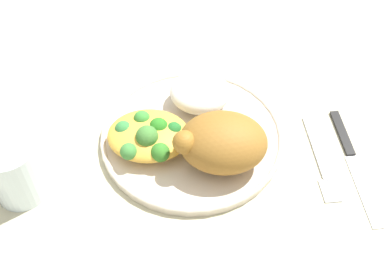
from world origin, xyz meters
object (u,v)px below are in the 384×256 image
(rice_pile, at_px, (200,92))
(fork, at_px, (321,162))
(plate, at_px, (192,136))
(knife, at_px, (351,154))
(water_glass, at_px, (15,171))
(mac_cheese_with_broccoli, at_px, (149,135))
(roasted_chicken, at_px, (222,142))

(rice_pile, xyz_separation_m, fork, (-0.16, 0.09, -0.03))
(plate, relative_size, fork, 1.74)
(fork, relative_size, knife, 0.75)
(rice_pile, height_order, water_glass, water_glass)
(water_glass, bearing_deg, mac_cheese_with_broccoli, -154.84)
(plate, relative_size, knife, 1.31)
(roasted_chicken, distance_m, knife, 0.18)
(fork, height_order, water_glass, water_glass)
(mac_cheese_with_broccoli, distance_m, fork, 0.23)
(mac_cheese_with_broccoli, bearing_deg, fork, 176.95)
(rice_pile, distance_m, knife, 0.22)
(roasted_chicken, height_order, mac_cheese_with_broccoli, roasted_chicken)
(roasted_chicken, xyz_separation_m, water_glass, (0.25, 0.05, -0.01))
(mac_cheese_with_broccoli, xyz_separation_m, knife, (-0.27, -0.00, -0.03))
(rice_pile, height_order, mac_cheese_with_broccoli, mac_cheese_with_broccoli)
(rice_pile, distance_m, mac_cheese_with_broccoli, 0.10)
(knife, bearing_deg, fork, 18.88)
(plate, height_order, mac_cheese_with_broccoli, mac_cheese_with_broccoli)
(plate, distance_m, rice_pile, 0.07)
(water_glass, bearing_deg, plate, -155.91)
(rice_pile, bearing_deg, fork, 150.43)
(plate, xyz_separation_m, roasted_chicken, (-0.04, 0.04, 0.04))
(roasted_chicken, bearing_deg, mac_cheese_with_broccoli, -13.21)
(plate, relative_size, water_glass, 3.02)
(roasted_chicken, height_order, water_glass, same)
(water_glass, bearing_deg, fork, -171.08)
(roasted_chicken, bearing_deg, plate, -48.36)
(fork, bearing_deg, rice_pile, -29.57)
(mac_cheese_with_broccoli, bearing_deg, rice_pile, -128.84)
(rice_pile, relative_size, knife, 0.45)
(rice_pile, xyz_separation_m, knife, (-0.20, 0.08, -0.03))
(fork, distance_m, knife, 0.04)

